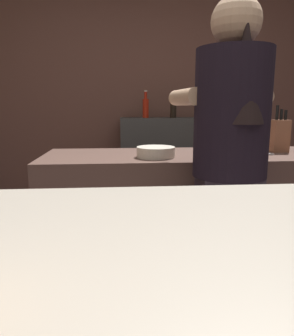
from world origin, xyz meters
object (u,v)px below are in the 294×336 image
at_px(bartender, 230,158).
at_px(mixing_bowl, 156,152).
at_px(bottle_vinegar, 145,107).
at_px(knife_block, 280,135).
at_px(bottle_olive_oil, 173,110).
at_px(chefs_knife, 253,154).

height_order(bartender, mixing_bowl, bartender).
relative_size(mixing_bowl, bottle_vinegar, 0.84).
distance_m(bartender, knife_block, 0.70).
bearing_deg(bottle_olive_oil, mixing_bowl, -103.19).
distance_m(mixing_bowl, bottle_olive_oil, 1.36).
bearing_deg(bartender, bottle_olive_oil, -6.98).
relative_size(chefs_knife, bottle_vinegar, 0.94).
relative_size(bartender, bottle_vinegar, 6.52).
relative_size(knife_block, chefs_knife, 1.21).
xyz_separation_m(bartender, bottle_vinegar, (-0.27, 1.68, 0.23)).
height_order(knife_block, mixing_bowl, knife_block).
bearing_deg(mixing_bowl, bottle_olive_oil, 76.81).
height_order(mixing_bowl, chefs_knife, mixing_bowl).
bearing_deg(bottle_olive_oil, bottle_vinegar, 172.27).
distance_m(mixing_bowl, chefs_knife, 0.60).
distance_m(bartender, chefs_knife, 0.49).
bearing_deg(bottle_vinegar, chefs_knife, -66.69).
relative_size(knife_block, mixing_bowl, 1.34).
relative_size(bartender, chefs_knife, 6.97).
relative_size(knife_block, bottle_vinegar, 1.13).
bearing_deg(knife_block, bottle_vinegar, 122.48).
bearing_deg(knife_block, bartender, -134.42).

